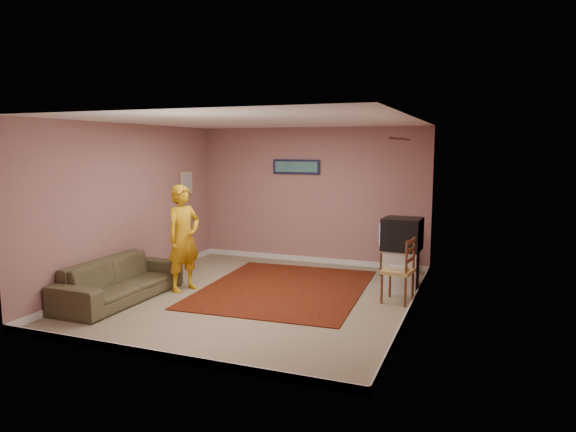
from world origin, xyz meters
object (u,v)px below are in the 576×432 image
at_px(tv_cabinet, 401,270).
at_px(sofa, 120,280).
at_px(crt_tv, 402,234).
at_px(person, 184,238).
at_px(chair_b, 398,263).
at_px(chair_a, 393,244).

distance_m(tv_cabinet, sofa, 4.26).
distance_m(crt_tv, person, 3.38).
bearing_deg(tv_cabinet, chair_b, -85.52).
bearing_deg(sofa, chair_a, -48.83).
bearing_deg(person, chair_b, -61.60).
bearing_deg(chair_a, tv_cabinet, -68.60).
relative_size(tv_cabinet, person, 0.39).
height_order(chair_b, sofa, chair_b).
bearing_deg(chair_a, chair_b, -73.40).
bearing_deg(tv_cabinet, sofa, -151.80).
distance_m(chair_b, sofa, 4.05).
xyz_separation_m(crt_tv, chair_a, (-0.28, 0.96, -0.35)).
xyz_separation_m(crt_tv, person, (-3.15, -1.22, -0.07)).
bearing_deg(chair_b, tv_cabinet, -167.14).
xyz_separation_m(tv_cabinet, person, (-3.16, -1.22, 0.50)).
height_order(sofa, person, person).
bearing_deg(tv_cabinet, chair_a, 106.79).
relative_size(chair_a, sofa, 0.23).
relative_size(chair_a, chair_b, 0.94).
bearing_deg(chair_b, sofa, -61.77).
bearing_deg(chair_a, person, -138.26).
bearing_deg(sofa, chair_b, -69.59).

